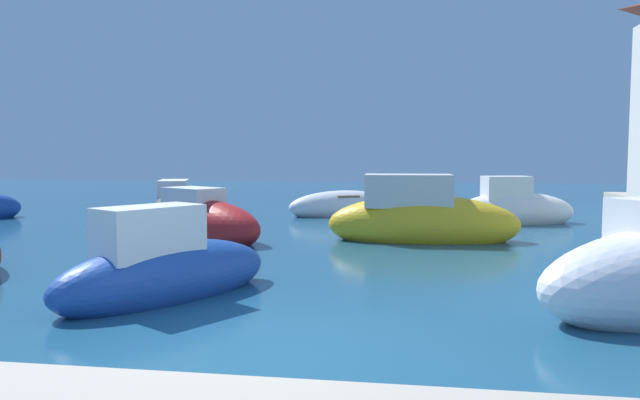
% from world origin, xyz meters
% --- Properties ---
extents(ground, '(80.00, 80.00, 0.00)m').
position_xyz_m(ground, '(0.00, 0.00, 0.00)').
color(ground, '#1E5170').
extents(moored_boat_0, '(2.47, 4.45, 1.58)m').
position_xyz_m(moored_boat_0, '(-6.43, 12.75, 0.41)').
color(moored_boat_0, '#3F3F47').
rests_on(moored_boat_0, ground).
extents(moored_boat_1, '(4.91, 1.85, 2.02)m').
position_xyz_m(moored_boat_1, '(1.74, 9.02, 0.54)').
color(moored_boat_1, gold).
rests_on(moored_boat_1, ground).
extents(moored_boat_4, '(4.29, 3.50, 1.64)m').
position_xyz_m(moored_boat_4, '(-3.85, 8.31, 0.43)').
color(moored_boat_4, '#B21E1E').
rests_on(moored_boat_4, ground).
extents(moored_boat_5, '(3.07, 3.91, 1.69)m').
position_xyz_m(moored_boat_5, '(-2.25, 2.26, 0.42)').
color(moored_boat_5, '#1E479E').
rests_on(moored_boat_5, ground).
extents(moored_boat_6, '(4.01, 2.20, 1.79)m').
position_xyz_m(moored_boat_6, '(4.74, 13.38, 0.44)').
color(moored_boat_6, white).
rests_on(moored_boat_6, ground).
extents(moored_boat_8, '(4.22, 3.05, 1.15)m').
position_xyz_m(moored_boat_8, '(-0.91, 14.94, 0.32)').
color(moored_boat_8, white).
rests_on(moored_boat_8, ground).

